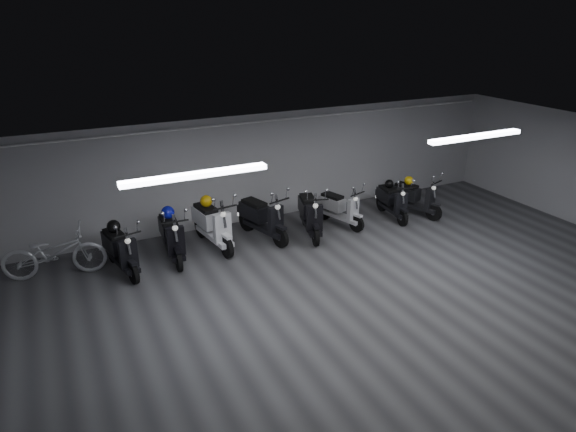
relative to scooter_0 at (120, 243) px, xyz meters
name	(u,v)px	position (x,y,z in m)	size (l,w,h in m)	color
floor	(376,307)	(4.04, -3.51, -0.68)	(14.00, 10.00, 0.01)	#3A3A3D
ceiling	(387,164)	(4.04, -3.51, 2.13)	(14.00, 10.00, 0.01)	gray
back_wall	(267,167)	(4.04, 1.49, 0.73)	(14.00, 0.01, 2.80)	#A5A4A7
fluor_strip_left	(196,175)	(1.04, -2.51, 2.07)	(2.40, 0.18, 0.08)	white
fluor_strip_right	(476,137)	(7.04, -2.51, 2.07)	(2.40, 0.18, 0.08)	white
conduit	(268,121)	(4.04, 1.41, 1.95)	(0.05, 0.05, 13.60)	white
scooter_0	(120,243)	(0.00, 0.00, 0.00)	(0.60, 1.81, 1.35)	black
scooter_1	(171,230)	(1.13, 0.16, 0.03)	(0.63, 1.89, 1.40)	black
scooter_2	(212,218)	(2.13, 0.33, 0.07)	(0.67, 2.00, 1.49)	white
scooter_3	(263,211)	(3.36, 0.25, 0.05)	(0.64, 1.93, 1.44)	black
scooter_5	(310,208)	(4.50, -0.04, 0.04)	(0.63, 1.90, 1.42)	black
scooter_6	(340,203)	(5.46, 0.13, -0.05)	(0.56, 1.68, 1.25)	silver
scooter_8	(393,196)	(6.98, -0.05, -0.05)	(0.56, 1.68, 1.25)	black
scooter_9	(416,192)	(7.66, -0.14, -0.02)	(0.58, 1.75, 1.30)	black
bicycle	(53,248)	(-1.27, 0.44, -0.02)	(0.71, 2.02, 1.31)	silver
helmet_0	(114,226)	(-0.05, 0.25, 0.30)	(0.28, 0.28, 0.28)	black
helmet_1	(389,184)	(7.01, 0.18, 0.22)	(0.23, 0.23, 0.23)	black
helmet_2	(168,212)	(1.14, 0.42, 0.34)	(0.29, 0.29, 0.29)	#0E139D
helmet_3	(206,201)	(2.09, 0.61, 0.39)	(0.28, 0.28, 0.28)	#E5AB0D
helmet_4	(409,180)	(7.58, 0.09, 0.26)	(0.24, 0.24, 0.24)	#E0B20D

